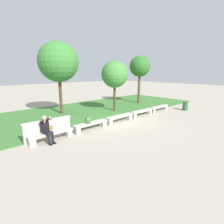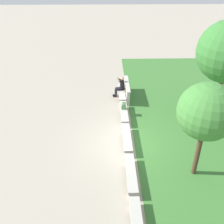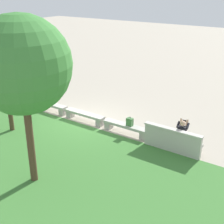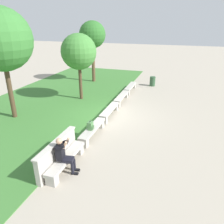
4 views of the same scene
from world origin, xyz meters
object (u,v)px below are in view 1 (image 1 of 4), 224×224
Objects in this scene: bench_near at (91,125)px; trash_bin at (185,106)px; tree_right_background at (140,67)px; bench_mid at (120,118)px; bench_main at (51,135)px; tree_behind_wall at (115,75)px; bench_far at (142,112)px; person_photographer at (46,128)px; backpack at (88,120)px; tree_left_background at (58,62)px; bench_end at (159,108)px.

bench_near is 2.99× the size of trash_bin.
bench_mid is at bearing -150.88° from tree_right_background.
tree_behind_wall is (6.92, 2.72, 2.78)m from bench_main.
bench_far is at bearing 163.10° from trash_bin.
backpack is (2.44, 0.08, -0.11)m from person_photographer.
bench_far is 0.53× the size of tree_behind_wall.
backpack is 6.02m from tree_left_background.
backpack reaches higher than trash_bin.
bench_near is 1.70× the size of person_photographer.
bench_end is 1.70× the size of person_photographer.
backpack reaches higher than bench_main.
bench_main is at bearing 180.00° from bench_far.
bench_far is at bearing -83.73° from tree_behind_wall.
person_photographer is 0.24× the size of tree_left_background.
bench_mid is (4.81, 0.00, 0.00)m from bench_main.
tree_behind_wall is (7.16, 2.80, 2.36)m from person_photographer.
trash_bin is (2.01, -1.34, 0.07)m from bench_end.
bench_mid is 4.81m from bench_end.
person_photographer is 0.27× the size of tree_right_background.
bench_end is (7.22, 0.00, 0.00)m from bench_near.
tree_behind_wall is (-0.30, 2.72, 2.78)m from bench_far.
bench_near is at bearing -148.87° from tree_behind_wall.
tree_right_background reaches higher than bench_main.
bench_far is 5.24× the size of backpack.
trash_bin is at bearing -87.72° from tree_right_background.
backpack is at bearing 171.91° from trash_bin.
tree_right_background is (1.81, 3.69, 3.50)m from bench_end.
tree_right_background is (4.21, 3.69, 3.50)m from bench_far.
tree_right_background is (4.51, 0.96, 0.71)m from tree_behind_wall.
trash_bin is (8.58, -6.22, -3.67)m from tree_left_background.
tree_behind_wall is (4.51, 2.72, 2.78)m from bench_near.
bench_mid is 5.07m from person_photographer.
tree_behind_wall is 0.76× the size of tree_left_background.
tree_left_background reaches higher than backpack.
backpack is 9.53m from trash_bin.
person_photographer reaches higher than bench_main.
bench_main is 0.40× the size of tree_left_background.
trash_bin is at bearing -8.27° from bench_near.
bench_mid is at bearing -70.13° from tree_left_background.
person_photographer is at bearing -158.63° from tree_behind_wall.
backpack is at bearing -179.99° from bench_end.
bench_main is at bearing 180.00° from bench_end.
tree_left_background is at bearing 150.88° from tree_behind_wall.
bench_far is 5.03m from backpack.
bench_far is 1.00× the size of bench_end.
bench_main is 9.62m from bench_end.
bench_near is at bearing -97.49° from tree_left_background.
tree_right_background is at bearing 17.87° from person_photographer.
backpack is (-7.43, -0.00, 0.32)m from bench_end.
bench_near is 1.00× the size of bench_end.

